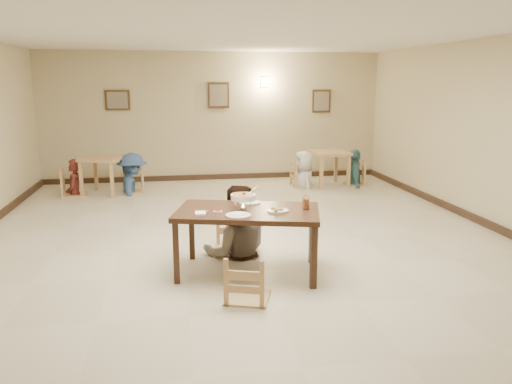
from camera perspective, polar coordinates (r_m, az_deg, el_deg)
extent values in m
plane|color=beige|center=(7.33, -1.27, -5.80)|extent=(10.00, 10.00, 0.00)
plane|color=silver|center=(7.00, -1.39, 18.24)|extent=(10.00, 10.00, 0.00)
plane|color=#C5B690|center=(11.96, -4.77, 8.57)|extent=(10.00, 0.00, 10.00)
plane|color=#C5B690|center=(2.27, 17.09, -8.40)|extent=(10.00, 0.00, 10.00)
plane|color=#C5B690|center=(8.54, 26.44, 5.82)|extent=(0.00, 10.00, 10.00)
cube|color=#322117|center=(12.11, -4.64, 1.74)|extent=(8.00, 0.06, 0.12)
cube|color=#322117|center=(8.77, 25.39, -3.54)|extent=(0.06, 10.00, 0.12)
cube|color=#3D2A17|center=(11.92, -15.55, 10.08)|extent=(0.55, 0.03, 0.45)
cube|color=gray|center=(11.90, -15.56, 10.08)|extent=(0.45, 0.01, 0.37)
cube|color=#3D2A17|center=(11.90, -4.31, 10.97)|extent=(0.50, 0.03, 0.60)
cube|color=gray|center=(11.89, -4.30, 10.97)|extent=(0.41, 0.01, 0.49)
cube|color=#3D2A17|center=(12.39, 7.48, 10.26)|extent=(0.45, 0.03, 0.55)
cube|color=gray|center=(12.37, 7.51, 10.25)|extent=(0.37, 0.01, 0.45)
cube|color=#FFD88C|center=(12.05, 1.01, 12.44)|extent=(0.16, 0.05, 0.22)
cube|color=#3D2416|center=(5.99, -0.95, -2.32)|extent=(1.88, 1.35, 0.06)
cube|color=#3D2416|center=(5.85, -9.12, -6.92)|extent=(0.07, 0.07, 0.73)
cube|color=#3D2416|center=(5.68, 6.60, -7.43)|extent=(0.07, 0.07, 0.73)
cube|color=#3D2416|center=(6.62, -7.36, -4.56)|extent=(0.07, 0.07, 0.73)
cube|color=#3D2416|center=(6.47, 6.43, -4.94)|extent=(0.07, 0.07, 0.73)
cube|color=tan|center=(6.84, -2.60, -2.75)|extent=(0.51, 0.51, 0.06)
cube|color=tan|center=(5.35, -1.00, -7.74)|extent=(0.46, 0.46, 0.05)
imported|color=gray|center=(6.63, -2.28, 0.78)|extent=(0.94, 0.74, 1.91)
torus|color=silver|center=(5.95, -1.48, -0.90)|extent=(0.23, 0.23, 0.01)
cylinder|color=silver|center=(5.98, -1.48, -1.89)|extent=(0.06, 0.06, 0.03)
cone|color=#FFA526|center=(5.97, -1.48, -1.48)|extent=(0.03, 0.03, 0.05)
cylinder|color=white|center=(5.95, -1.48, -0.59)|extent=(0.30, 0.30, 0.07)
cylinder|color=#BA5627|center=(5.94, -1.48, -0.31)|extent=(0.26, 0.26, 0.02)
sphere|color=#2D7223|center=(5.93, -1.38, -0.15)|extent=(0.04, 0.04, 0.04)
cylinder|color=silver|center=(6.01, -0.48, 0.11)|extent=(0.14, 0.08, 0.09)
cylinder|color=silver|center=(6.03, -0.69, -1.33)|extent=(0.01, 0.01, 0.13)
cylinder|color=silver|center=(6.01, -2.41, -1.39)|extent=(0.01, 0.01, 0.13)
cylinder|color=silver|center=(5.87, -1.34, -1.72)|extent=(0.01, 0.01, 0.13)
cylinder|color=white|center=(6.29, -0.71, -1.23)|extent=(0.27, 0.27, 0.02)
ellipsoid|color=white|center=(6.29, -0.71, -1.17)|extent=(0.18, 0.15, 0.06)
cylinder|color=white|center=(5.69, -2.06, -2.70)|extent=(0.29, 0.29, 0.02)
ellipsoid|color=white|center=(5.69, -2.06, -2.63)|extent=(0.19, 0.16, 0.07)
cylinder|color=white|center=(5.89, 2.51, -2.18)|extent=(0.26, 0.26, 0.02)
sphere|color=#2D7223|center=(5.81, 2.27, -2.14)|extent=(0.04, 0.04, 0.04)
cylinder|color=white|center=(5.89, -4.39, -2.24)|extent=(0.11, 0.11, 0.02)
cylinder|color=#A8020C|center=(5.88, -4.39, -2.16)|extent=(0.08, 0.08, 0.01)
cube|color=white|center=(5.79, -6.37, -2.47)|extent=(0.13, 0.17, 0.03)
cube|color=silver|center=(5.87, -5.93, -2.30)|extent=(0.04, 0.17, 0.01)
cube|color=silver|center=(5.87, -5.64, -2.29)|extent=(0.04, 0.17, 0.01)
cylinder|color=white|center=(6.03, 5.70, -1.22)|extent=(0.08, 0.08, 0.16)
cylinder|color=#DA540B|center=(6.03, 5.70, -1.36)|extent=(0.07, 0.07, 0.12)
cube|color=tan|center=(10.84, -17.14, 3.69)|extent=(0.98, 0.98, 0.06)
cube|color=tan|center=(10.75, -19.35, 1.36)|extent=(0.07, 0.07, 0.72)
cube|color=tan|center=(10.47, -16.13, 1.29)|extent=(0.07, 0.07, 0.72)
cube|color=tan|center=(11.33, -17.83, 2.00)|extent=(0.07, 0.07, 0.72)
cube|color=tan|center=(11.06, -14.74, 1.94)|extent=(0.07, 0.07, 0.72)
cube|color=tan|center=(11.37, 8.38, 4.46)|extent=(0.86, 0.86, 0.06)
cube|color=tan|center=(11.00, 7.47, 2.18)|extent=(0.07, 0.07, 0.72)
cube|color=tan|center=(11.28, 10.53, 2.32)|extent=(0.07, 0.07, 0.72)
cube|color=tan|center=(11.59, 6.17, 2.73)|extent=(0.07, 0.07, 0.72)
cube|color=tan|center=(11.86, 9.11, 2.86)|extent=(0.07, 0.07, 0.72)
cube|color=tan|center=(10.91, -20.13, 2.15)|extent=(0.50, 0.50, 0.05)
cube|color=tan|center=(10.87, -13.96, 2.16)|extent=(0.44, 0.44, 0.05)
cube|color=tan|center=(11.18, 5.46, 3.11)|extent=(0.51, 0.51, 0.06)
cube|color=tan|center=(11.60, 11.20, 3.10)|extent=(0.47, 0.47, 0.05)
imported|color=#5A231E|center=(10.87, -20.24, 3.58)|extent=(0.37, 0.56, 1.53)
imported|color=#415F89|center=(10.80, -14.08, 4.35)|extent=(0.70, 1.14, 1.69)
imported|color=silver|center=(11.14, 5.50, 4.69)|extent=(0.60, 0.84, 1.61)
imported|color=teal|center=(11.55, 11.27, 4.80)|extent=(0.55, 1.00, 1.62)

